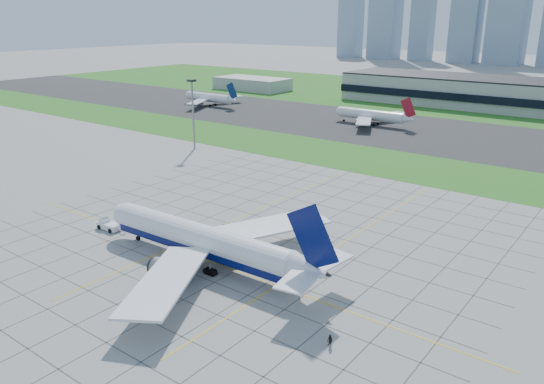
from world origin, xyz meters
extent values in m
plane|color=gray|center=(0.00, 0.00, 0.00)|extent=(1400.00, 1400.00, 0.00)
cube|color=#2F7220|center=(0.00, 90.00, 0.02)|extent=(700.00, 35.00, 0.04)
cube|color=#383838|center=(0.00, 145.00, 0.03)|extent=(700.00, 75.00, 0.04)
cube|color=#2F7220|center=(0.00, 255.00, 0.02)|extent=(700.00, 145.00, 0.04)
cube|color=#474744|center=(-48.00, 10.00, 0.01)|extent=(0.18, 130.00, 0.02)
cube|color=#474744|center=(-40.00, 10.00, 0.01)|extent=(0.18, 130.00, 0.02)
cube|color=#474744|center=(-32.00, 10.00, 0.01)|extent=(0.18, 130.00, 0.02)
cube|color=#474744|center=(-24.00, 10.00, 0.01)|extent=(0.18, 130.00, 0.02)
cube|color=#474744|center=(-16.00, 10.00, 0.01)|extent=(0.18, 130.00, 0.02)
cube|color=#474744|center=(-8.00, 10.00, 0.01)|extent=(0.18, 130.00, 0.02)
cube|color=#474744|center=(0.00, 10.00, 0.01)|extent=(0.18, 130.00, 0.02)
cube|color=#474744|center=(8.00, 10.00, 0.01)|extent=(0.18, 130.00, 0.02)
cube|color=#474744|center=(16.00, 10.00, 0.01)|extent=(0.18, 130.00, 0.02)
cube|color=#474744|center=(24.00, 10.00, 0.01)|extent=(0.18, 130.00, 0.02)
cube|color=#474744|center=(32.00, 10.00, 0.01)|extent=(0.18, 130.00, 0.02)
cube|color=#474744|center=(40.00, 10.00, 0.01)|extent=(0.18, 130.00, 0.02)
cube|color=#474744|center=(48.00, 10.00, 0.01)|extent=(0.18, 130.00, 0.02)
cube|color=#474744|center=(0.00, -40.00, 0.01)|extent=(110.00, 0.18, 0.02)
cube|color=#474744|center=(0.00, -32.00, 0.01)|extent=(110.00, 0.18, 0.02)
cube|color=#474744|center=(0.00, -24.00, 0.01)|extent=(110.00, 0.18, 0.02)
cube|color=#474744|center=(0.00, -16.00, 0.01)|extent=(110.00, 0.18, 0.02)
cube|color=#474744|center=(0.00, -8.00, 0.01)|extent=(110.00, 0.18, 0.02)
cube|color=#474744|center=(0.00, 0.00, 0.01)|extent=(110.00, 0.18, 0.02)
cube|color=#474744|center=(0.00, 8.00, 0.01)|extent=(110.00, 0.18, 0.02)
cube|color=#474744|center=(0.00, 16.00, 0.01)|extent=(110.00, 0.18, 0.02)
cube|color=#474744|center=(0.00, 24.00, 0.01)|extent=(110.00, 0.18, 0.02)
cube|color=#474744|center=(0.00, 32.00, 0.01)|extent=(110.00, 0.18, 0.02)
cube|color=#474744|center=(0.00, 40.00, 0.01)|extent=(110.00, 0.18, 0.02)
cube|color=#474744|center=(0.00, 48.00, 0.01)|extent=(110.00, 0.18, 0.02)
cube|color=#474744|center=(0.00, 56.00, 0.01)|extent=(110.00, 0.18, 0.02)
cube|color=#474744|center=(0.00, 64.00, 0.01)|extent=(110.00, 0.18, 0.02)
cube|color=#ECB60C|center=(0.00, -2.00, 0.02)|extent=(120.00, 0.25, 0.03)
cube|color=#ECB60C|center=(-10.00, 20.00, 0.02)|extent=(0.25, 100.00, 0.03)
cube|color=#ECB60C|center=(18.00, 20.00, 0.02)|extent=(0.25, 100.00, 0.03)
cube|color=#B7B7B2|center=(-160.00, 210.00, 4.00)|extent=(50.00, 25.00, 8.00)
cylinder|color=gray|center=(-70.00, 65.00, 12.50)|extent=(0.70, 0.70, 25.00)
cube|color=black|center=(-70.00, 65.00, 25.20)|extent=(2.50, 2.50, 0.80)
cube|color=#889CB2|center=(-258.00, 520.00, 34.00)|extent=(24.00, 21.60, 68.00)
cube|color=#889CB2|center=(-168.00, 520.00, 47.50)|extent=(22.00, 19.80, 95.00)
cube|color=#889CB2|center=(-78.00, 520.00, 37.00)|extent=(35.00, 31.50, 74.00)
cylinder|color=white|center=(0.42, -3.25, 5.27)|extent=(43.40, 6.76, 5.64)
cube|color=#07104F|center=(0.42, -3.25, 3.48)|extent=(43.39, 6.39, 1.51)
ellipsoid|color=white|center=(-21.20, -3.81, 5.27)|extent=(9.17, 5.88, 5.64)
cube|color=black|center=(-23.27, -3.86, 5.74)|extent=(2.15, 3.06, 0.56)
cone|color=white|center=(25.34, -2.60, 5.55)|extent=(7.66, 5.55, 5.36)
cube|color=#07104F|center=(25.82, -2.59, 11.85)|extent=(10.27, 0.74, 12.01)
cube|color=white|center=(5.68, 11.95, 4.33)|extent=(18.65, 27.48, 0.91)
cube|color=white|center=(6.46, -18.15, 4.33)|extent=(19.68, 27.28, 0.91)
cylinder|color=slate|center=(0.17, 6.63, 2.45)|extent=(6.20, 3.73, 3.57)
cylinder|color=slate|center=(0.68, -13.12, 2.45)|extent=(6.20, 3.73, 3.57)
cylinder|color=gray|center=(-18.85, -3.74, 1.22)|extent=(0.35, 0.35, 2.45)
cylinder|color=black|center=(-18.85, -3.74, 0.52)|extent=(1.05, 0.50, 1.03)
cylinder|color=black|center=(5.05, -0.12, 0.61)|extent=(1.25, 1.16, 1.22)
cylinder|color=black|center=(5.20, -6.13, 0.61)|extent=(1.25, 1.16, 1.22)
cube|color=white|center=(-29.22, -3.62, 0.89)|extent=(6.02, 2.93, 1.39)
cube|color=white|center=(-30.80, -3.66, 1.88)|extent=(1.84, 2.23, 1.09)
cube|color=black|center=(-30.80, -3.66, 2.08)|extent=(1.64, 2.02, 0.69)
cube|color=gray|center=(-24.95, -3.51, 0.60)|extent=(2.98, 0.26, 0.18)
cylinder|color=black|center=(-31.23, -2.38, 0.55)|extent=(1.10, 0.52, 1.09)
cylinder|color=black|center=(-31.16, -4.96, 0.55)|extent=(1.10, 0.52, 1.09)
cylinder|color=black|center=(-27.27, -2.28, 0.55)|extent=(1.10, 0.52, 1.09)
cylinder|color=black|center=(-27.20, -4.86, 0.55)|extent=(1.10, 0.52, 1.09)
imported|color=black|center=(-22.38, -0.80, 0.91)|extent=(0.56, 0.74, 1.82)
imported|color=black|center=(35.58, -12.41, 0.98)|extent=(1.08, 0.92, 1.95)
cylinder|color=white|center=(-136.07, 142.57, 4.50)|extent=(30.50, 4.80, 4.80)
cube|color=navy|center=(-119.13, 142.57, 9.50)|extent=(7.46, 0.40, 9.15)
cube|color=white|center=(-133.96, 153.57, 3.70)|extent=(13.89, 20.66, 0.40)
cube|color=white|center=(-133.96, 131.57, 3.70)|extent=(13.89, 20.66, 0.40)
cylinder|color=black|center=(-133.53, 144.77, 0.50)|extent=(1.00, 1.00, 1.00)
cylinder|color=black|center=(-133.53, 140.37, 0.50)|extent=(1.00, 1.00, 1.00)
cylinder|color=white|center=(-38.80, 146.71, 4.50)|extent=(31.42, 4.80, 4.80)
cube|color=maroon|center=(-21.35, 146.71, 9.50)|extent=(7.46, 0.40, 9.15)
cube|color=white|center=(-36.62, 157.71, 3.70)|extent=(13.89, 20.66, 0.40)
cube|color=white|center=(-36.62, 135.71, 3.70)|extent=(13.89, 20.66, 0.40)
cylinder|color=black|center=(-36.18, 148.91, 0.50)|extent=(1.00, 1.00, 1.00)
cylinder|color=black|center=(-36.18, 144.51, 0.50)|extent=(1.00, 1.00, 1.00)
camera|label=1|loc=(69.67, -71.94, 46.91)|focal=35.00mm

